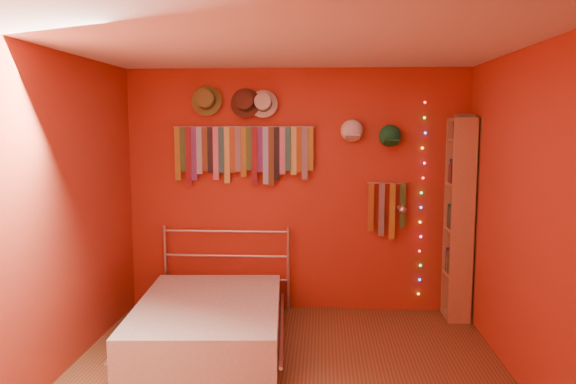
% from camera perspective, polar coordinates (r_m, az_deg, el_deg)
% --- Properties ---
extents(ground, '(3.50, 3.50, 0.00)m').
position_cam_1_polar(ground, '(4.46, -0.29, -18.85)').
color(ground, brown).
rests_on(ground, ground).
extents(back_wall, '(3.50, 0.02, 2.50)m').
position_cam_1_polar(back_wall, '(5.81, 0.86, 0.13)').
color(back_wall, maroon).
rests_on(back_wall, ground).
extents(right_wall, '(0.02, 3.50, 2.50)m').
position_cam_1_polar(right_wall, '(4.33, 23.52, -2.85)').
color(right_wall, maroon).
rests_on(right_wall, ground).
extents(left_wall, '(0.02, 3.50, 2.50)m').
position_cam_1_polar(left_wall, '(4.54, -22.93, -2.38)').
color(left_wall, maroon).
rests_on(left_wall, ground).
extents(ceiling, '(3.50, 3.50, 0.02)m').
position_cam_1_polar(ceiling, '(4.05, -0.31, 14.85)').
color(ceiling, white).
rests_on(ceiling, back_wall).
extents(tie_rack, '(1.45, 0.03, 0.60)m').
position_cam_1_polar(tie_rack, '(5.76, -4.62, 4.17)').
color(tie_rack, silver).
rests_on(tie_rack, back_wall).
extents(small_tie_rack, '(0.40, 0.03, 0.58)m').
position_cam_1_polar(small_tie_rack, '(5.79, 9.99, -1.49)').
color(small_tie_rack, silver).
rests_on(small_tie_rack, back_wall).
extents(fedora_olive, '(0.31, 0.17, 0.31)m').
position_cam_1_polar(fedora_olive, '(5.78, -8.34, 9.24)').
color(fedora_olive, olive).
rests_on(fedora_olive, back_wall).
extents(fedora_brown, '(0.30, 0.17, 0.30)m').
position_cam_1_polar(fedora_brown, '(5.72, -4.38, 9.09)').
color(fedora_brown, '#462319').
rests_on(fedora_brown, back_wall).
extents(fedora_white, '(0.29, 0.16, 0.28)m').
position_cam_1_polar(fedora_white, '(5.70, -2.54, 9.03)').
color(fedora_white, beige).
rests_on(fedora_white, back_wall).
extents(cap_white, '(0.20, 0.25, 0.20)m').
position_cam_1_polar(cap_white, '(5.71, 6.51, 6.19)').
color(cap_white, white).
rests_on(cap_white, back_wall).
extents(cap_green, '(0.20, 0.25, 0.20)m').
position_cam_1_polar(cap_green, '(5.74, 10.31, 5.63)').
color(cap_green, '#16652F').
rests_on(cap_green, back_wall).
extents(fairy_lights, '(0.05, 0.02, 1.99)m').
position_cam_1_polar(fairy_lights, '(5.86, 13.44, -0.82)').
color(fairy_lights, '#FF3333').
rests_on(fairy_lights, back_wall).
extents(reading_lamp, '(0.08, 0.33, 0.10)m').
position_cam_1_polar(reading_lamp, '(5.62, 11.51, -1.73)').
color(reading_lamp, silver).
rests_on(reading_lamp, back_wall).
extents(bookshelf, '(0.25, 0.34, 2.00)m').
position_cam_1_polar(bookshelf, '(5.78, 17.40, -2.55)').
color(bookshelf, '#9B6946').
rests_on(bookshelf, ground).
extents(bed, '(1.44, 1.86, 0.88)m').
position_cam_1_polar(bed, '(5.14, -8.05, -12.84)').
color(bed, silver).
rests_on(bed, ground).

